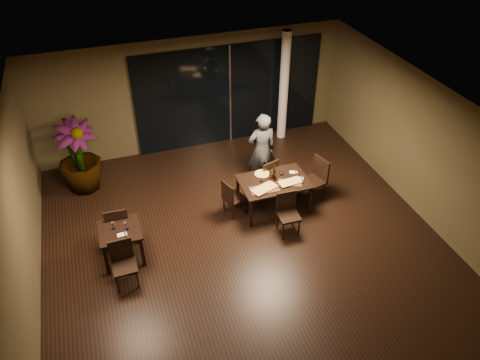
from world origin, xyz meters
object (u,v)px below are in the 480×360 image
side_table (120,234)px  chair_main_left (231,197)px  bottle_b (275,175)px  chair_side_far (117,224)px  potted_plant (78,157)px  chair_side_near (123,261)px  chair_main_far (267,175)px  bottle_c (274,172)px  main_table (274,184)px  chair_main_near (287,211)px  diner (262,150)px  bottle_a (270,176)px  chair_main_right (316,177)px

side_table → chair_main_left: (2.45, 0.58, -0.13)m
side_table → bottle_b: (3.43, 0.53, 0.25)m
chair_side_far → potted_plant: size_ratio=0.56×
chair_side_near → bottle_b: bearing=16.3°
chair_main_far → chair_side_near: bearing=8.3°
bottle_c → main_table: bearing=-107.1°
chair_main_left → potted_plant: size_ratio=0.50×
side_table → chair_side_far: chair_side_far is taller
chair_main_near → chair_side_near: chair_side_near is taller
diner → bottle_a: diner is taller
diner → potted_plant: (-4.06, 1.17, -0.06)m
side_table → bottle_a: (3.31, 0.52, 0.27)m
chair_main_left → chair_side_near: 2.76m
chair_side_near → bottle_a: 3.56m
chair_main_right → main_table: bearing=-102.9°
side_table → potted_plant: 2.73m
main_table → chair_main_left: chair_main_left is taller
main_table → bottle_b: size_ratio=6.11×
side_table → chair_side_near: (-0.04, -0.62, -0.09)m
chair_main_left → bottle_a: size_ratio=3.11×
chair_main_near → chair_side_near: size_ratio=0.98×
chair_main_far → chair_main_right: chair_main_right is taller
chair_side_near → potted_plant: (-0.54, 3.27, 0.35)m
chair_main_near → bottle_a: bottle_a is taller
main_table → chair_main_right: (1.06, 0.04, -0.10)m
chair_side_near → diner: diner is taller
chair_side_far → bottle_a: size_ratio=3.46×
chair_main_near → chair_main_far: bearing=89.2°
main_table → chair_side_far: 3.42m
chair_main_near → bottle_b: bottle_b is taller
diner → bottle_b: 0.96m
chair_main_near → chair_side_near: bearing=-172.0°
chair_side_far → chair_main_near: bearing=170.7°
diner → bottle_b: bearing=88.6°
chair_main_far → diner: diner is taller
chair_main_left → chair_main_far: bearing=-84.7°
chair_main_right → chair_side_near: 4.64m
side_table → main_table: bearing=8.4°
diner → chair_side_far: bearing=18.3°
chair_main_far → bottle_c: (-0.04, -0.46, 0.41)m
main_table → chair_side_near: size_ratio=1.58×
main_table → chair_main_right: size_ratio=1.45×
side_table → chair_main_near: size_ratio=0.86×
chair_main_left → chair_main_right: 2.01m
chair_main_near → chair_main_left: chair_main_near is taller
potted_plant → bottle_a: (3.90, -2.14, 0.02)m
side_table → chair_main_right: size_ratio=0.77×
diner → main_table: bearing=86.6°
chair_main_right → bottle_c: (-1.03, 0.06, 0.34)m
chair_main_far → chair_side_far: size_ratio=0.95×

